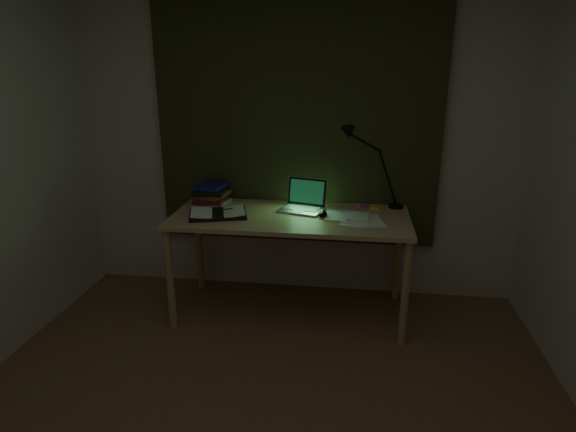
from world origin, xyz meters
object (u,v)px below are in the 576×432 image
desk (290,265)px  loose_papers (352,216)px  open_textbook (218,213)px  laptop (301,196)px  book_stack (212,194)px  desk_lamp (398,169)px

desk → loose_papers: (0.45, 0.02, 0.40)m
loose_papers → open_textbook: bearing=-174.3°
desk → laptop: laptop is taller
desk → book_stack: size_ratio=6.50×
loose_papers → laptop: bearing=166.0°
loose_papers → desk_lamp: bearing=40.4°
open_textbook → laptop: bearing=1.5°
loose_papers → desk_lamp: desk_lamp is taller
desk → laptop: bearing=60.9°
desk → desk_lamp: 1.08m
book_stack → desk_lamp: bearing=4.5°
loose_papers → desk_lamp: (0.33, 0.28, 0.29)m
laptop → open_textbook: laptop is taller
open_textbook → loose_papers: (0.97, 0.10, -0.01)m
open_textbook → loose_papers: bearing=-10.9°
open_textbook → desk_lamp: 1.38m
desk → open_textbook: bearing=-171.8°
desk → book_stack: 0.83m
book_stack → open_textbook: bearing=-65.3°
book_stack → loose_papers: bearing=-8.7°
laptop → desk_lamp: bearing=29.7°
desk_lamp → book_stack: bearing=-161.0°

